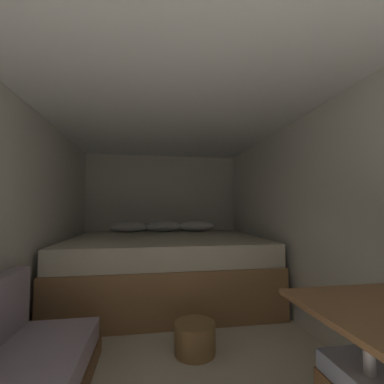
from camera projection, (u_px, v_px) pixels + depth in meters
The scene contains 6 objects.
ground_plane at pixel (175, 359), 2.00m from camera, with size 6.80×6.80×0.00m, color beige.
wall_back at pixel (162, 216), 4.46m from camera, with size 2.67×0.05×2.10m, color silver.
wall_right at pixel (323, 223), 2.27m from camera, with size 0.05×4.80×2.10m, color silver.
ceiling_slab at pixel (176, 95), 2.13m from camera, with size 2.67×4.80×0.05m, color white.
bed at pixel (165, 266), 3.42m from camera, with size 2.45×1.91×0.97m.
wicker_basket at pixel (195, 338), 2.09m from camera, with size 0.34×0.34×0.24m.
Camera 1 is at (-0.20, -0.38, 1.18)m, focal length 23.87 mm.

